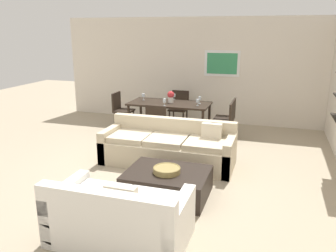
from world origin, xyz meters
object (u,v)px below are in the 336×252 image
object	(u,v)px
dining_chair_right_far	(228,115)
dining_chair_right_near	(226,119)
dining_chair_left_far	(121,108)
loveseat_white	(119,218)
dining_chair_head	(179,106)
wine_glass_right_far	(200,99)
wine_glass_left_far	(143,95)
wine_glass_foot	(164,101)
dining_table	(169,106)
sofa_beige	(169,148)
wine_glass_right_near	(198,101)
centerpiece_vase	(171,96)
decorative_bowl	(167,170)
wine_glass_head	(174,96)
coffee_table	(167,183)
dining_chair_foot	(158,122)

from	to	relation	value
dining_chair_right_far	dining_chair_right_near	world-z (taller)	same
dining_chair_left_far	dining_chair_right_near	bearing A→B (deg)	-8.30
loveseat_white	dining_chair_head	distance (m)	5.17
wine_glass_right_far	wine_glass_left_far	distance (m)	1.38
dining_chair_right_near	wine_glass_foot	size ratio (longest dim) A/B	5.21
dining_table	dining_chair_head	bearing A→B (deg)	90.00
sofa_beige	loveseat_white	size ratio (longest dim) A/B	1.53
dining_table	wine_glass_right_near	xyz separation A→B (m)	(0.69, -0.11, 0.17)
dining_table	dining_chair_right_far	size ratio (longest dim) A/B	2.12
dining_chair_left_far	centerpiece_vase	world-z (taller)	centerpiece_vase
wine_glass_right_far	dining_chair_left_far	bearing A→B (deg)	177.52
dining_chair_right_near	dining_chair_right_far	bearing A→B (deg)	90.00
wine_glass_right_near	wine_glass_right_far	size ratio (longest dim) A/B	0.88
decorative_bowl	dining_table	bearing A→B (deg)	106.57
wine_glass_right_near	wine_glass_head	distance (m)	0.84
coffee_table	wine_glass_right_near	xyz separation A→B (m)	(-0.22, 2.91, 0.66)
dining_chair_foot	wine_glass_foot	bearing A→B (deg)	90.00
sofa_beige	dining_chair_left_far	size ratio (longest dim) A/B	2.72
dining_chair_head	wine_glass_foot	distance (m)	1.27
dining_table	centerpiece_vase	distance (m)	0.22
centerpiece_vase	dining_chair_head	bearing A→B (deg)	91.66
wine_glass_right_near	centerpiece_vase	bearing A→B (deg)	168.92
decorative_bowl	dining_chair_left_far	bearing A→B (deg)	124.65
dining_table	wine_glass_left_far	distance (m)	0.72
dining_chair_right_far	wine_glass_right_far	xyz separation A→B (m)	(-0.65, -0.09, 0.37)
dining_chair_right_near	dining_chair_head	bearing A→B (deg)	142.26
coffee_table	wine_glass_right_far	bearing A→B (deg)	93.96
dining_chair_left_far	dining_chair_head	world-z (taller)	same
dining_table	wine_glass_foot	bearing A→B (deg)	-90.00
coffee_table	loveseat_white	bearing A→B (deg)	-98.16
loveseat_white	wine_glass_right_far	xyz separation A→B (m)	(-0.04, 4.38, 0.58)
decorative_bowl	centerpiece_vase	distance (m)	3.24
wine_glass_left_far	centerpiece_vase	size ratio (longest dim) A/B	0.59
dining_chair_foot	dining_chair_right_near	bearing A→B (deg)	25.74
dining_chair_foot	wine_glass_foot	world-z (taller)	wine_glass_foot
coffee_table	wine_glass_right_near	world-z (taller)	wine_glass_right_near
dining_chair_foot	wine_glass_foot	xyz separation A→B (m)	(-0.00, 0.47, 0.36)
dining_table	sofa_beige	bearing A→B (deg)	-73.13
dining_table	wine_glass_left_far	world-z (taller)	wine_glass_left_far
loveseat_white	dining_chair_right_far	distance (m)	4.51
dining_chair_right_far	dining_chair_left_far	xyz separation A→B (m)	(-2.68, 0.00, 0.00)
dining_chair_right_near	wine_glass_foot	distance (m)	1.40
coffee_table	dining_table	world-z (taller)	dining_table
dining_chair_right_near	centerpiece_vase	world-z (taller)	centerpiece_vase
wine_glass_right_near	wine_glass_left_far	distance (m)	1.39
dining_chair_head	centerpiece_vase	world-z (taller)	centerpiece_vase
sofa_beige	dining_chair_foot	distance (m)	1.11
coffee_table	wine_glass_right_near	size ratio (longest dim) A/B	8.14
wine_glass_head	wine_glass_left_far	world-z (taller)	wine_glass_left_far
loveseat_white	wine_glass_right_far	bearing A→B (deg)	90.47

